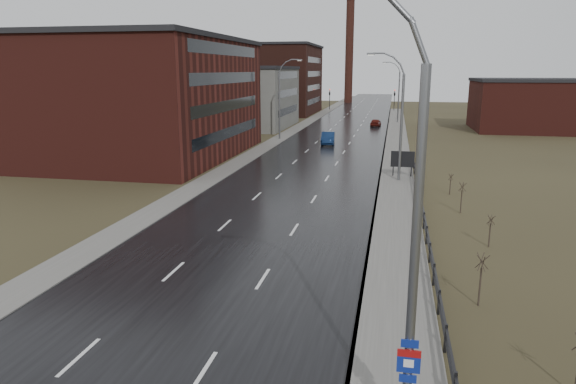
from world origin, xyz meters
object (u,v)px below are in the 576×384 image
at_px(car_near, 328,139).
at_px(car_far, 376,123).
at_px(streetlight_main, 403,229).
at_px(billboard, 403,160).

bearing_deg(car_near, car_far, 72.14).
height_order(streetlight_main, car_near, streetlight_main).
bearing_deg(car_near, streetlight_main, -86.06).
distance_m(streetlight_main, car_near, 57.30).
xyz_separation_m(streetlight_main, car_far, (-3.50, 80.40, -5.37)).
height_order(streetlight_main, car_far, streetlight_main).
bearing_deg(billboard, car_near, 115.09).
relative_size(billboard, car_near, 0.51).
distance_m(car_near, car_far, 24.66).
bearing_deg(car_near, billboard, -69.99).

